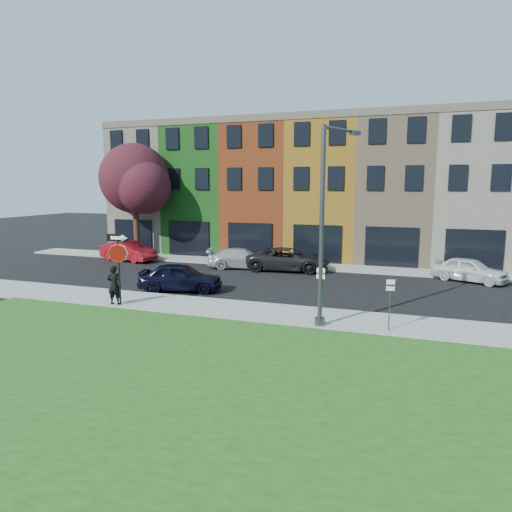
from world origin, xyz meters
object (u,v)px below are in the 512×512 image
at_px(stop_sign, 118,255).
at_px(man, 114,285).
at_px(street_lamp, 325,227).
at_px(sedan_near, 181,277).

relative_size(stop_sign, man, 1.79).
bearing_deg(stop_sign, street_lamp, -3.20).
bearing_deg(street_lamp, stop_sign, -154.44).
bearing_deg(sedan_near, stop_sign, 151.39).
relative_size(sedan_near, street_lamp, 0.61).
bearing_deg(stop_sign, sedan_near, 70.71).
bearing_deg(sedan_near, street_lamp, -127.53).
distance_m(sedan_near, street_lamp, 9.61).
bearing_deg(man, stop_sign, 169.60).
xyz_separation_m(sedan_near, street_lamp, (8.27, -3.68, 3.22)).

